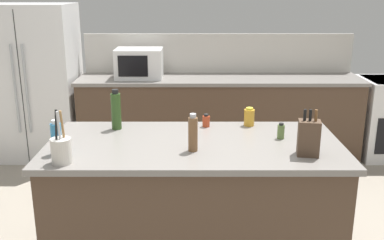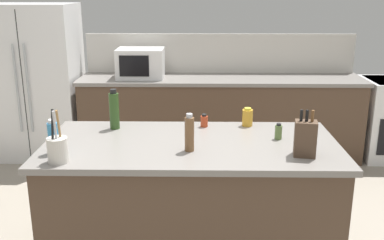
{
  "view_description": "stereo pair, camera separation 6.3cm",
  "coord_description": "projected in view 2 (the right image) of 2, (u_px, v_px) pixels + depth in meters",
  "views": [
    {
      "loc": [
        -0.01,
        -2.81,
        1.93
      ],
      "look_at": [
        0.0,
        0.35,
        0.99
      ],
      "focal_mm": 42.0,
      "sensor_mm": 36.0,
      "label": 1
    },
    {
      "loc": [
        0.05,
        -2.81,
        1.93
      ],
      "look_at": [
        0.0,
        0.35,
        0.99
      ],
      "focal_mm": 42.0,
      "sensor_mm": 36.0,
      "label": 2
    }
  ],
  "objects": [
    {
      "name": "pepper_grinder",
      "position": [
        189.0,
        133.0,
        2.79
      ],
      "size": [
        0.06,
        0.06,
        0.24
      ],
      "color": "brown",
      "rests_on": "kitchen_island"
    },
    {
      "name": "spice_jar_oregano",
      "position": [
        278.0,
        132.0,
        3.03
      ],
      "size": [
        0.05,
        0.05,
        0.11
      ],
      "color": "#567038",
      "rests_on": "kitchen_island"
    },
    {
      "name": "microwave",
      "position": [
        141.0,
        63.0,
        5.05
      ],
      "size": [
        0.52,
        0.39,
        0.33
      ],
      "color": "white",
      "rests_on": "back_counter_run"
    },
    {
      "name": "olive_oil_bottle",
      "position": [
        114.0,
        110.0,
        3.23
      ],
      "size": [
        0.07,
        0.07,
        0.29
      ],
      "color": "#2D4C1E",
      "rests_on": "kitchen_island"
    },
    {
      "name": "back_counter_run",
      "position": [
        220.0,
        117.0,
        5.21
      ],
      "size": [
        3.21,
        0.66,
        0.94
      ],
      "color": "#4C3828",
      "rests_on": "ground_plane"
    },
    {
      "name": "refrigerator",
      "position": [
        35.0,
        82.0,
        5.18
      ],
      "size": [
        1.0,
        0.75,
        1.75
      ],
      "color": "white",
      "rests_on": "ground_plane"
    },
    {
      "name": "utensil_crock",
      "position": [
        58.0,
        149.0,
        2.62
      ],
      "size": [
        0.12,
        0.12,
        0.32
      ],
      "color": "beige",
      "rests_on": "kitchen_island"
    },
    {
      "name": "spice_jar_paprika",
      "position": [
        204.0,
        121.0,
        3.3
      ],
      "size": [
        0.05,
        0.05,
        0.1
      ],
      "color": "#B73D1E",
      "rests_on": "kitchen_island"
    },
    {
      "name": "knife_block",
      "position": [
        305.0,
        138.0,
        2.71
      ],
      "size": [
        0.14,
        0.12,
        0.29
      ],
      "rotation": [
        0.0,
        0.0,
        -0.16
      ],
      "color": "#4C3828",
      "rests_on": "kitchen_island"
    },
    {
      "name": "honey_jar",
      "position": [
        247.0,
        117.0,
        3.31
      ],
      "size": [
        0.08,
        0.08,
        0.14
      ],
      "color": "gold",
      "rests_on": "kitchen_island"
    },
    {
      "name": "dish_soap_bottle",
      "position": [
        53.0,
        137.0,
        2.76
      ],
      "size": [
        0.07,
        0.07,
        0.22
      ],
      "color": "#3384BC",
      "rests_on": "kitchen_island"
    },
    {
      "name": "wall_backsplash",
      "position": [
        220.0,
        53.0,
        5.32
      ],
      "size": [
        3.17,
        0.03,
        0.46
      ],
      "primitive_type": "cube",
      "color": "beige",
      "rests_on": "back_counter_run"
    },
    {
      "name": "kitchen_island",
      "position": [
        191.0,
        206.0,
        3.11
      ],
      "size": [
        1.95,
        0.94,
        0.94
      ],
      "color": "#4C3828",
      "rests_on": "ground_plane"
    }
  ]
}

